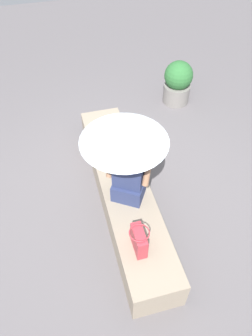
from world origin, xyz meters
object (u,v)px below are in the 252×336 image
(parasol, at_px, (124,133))
(handbag_black, at_px, (139,240))
(planter_near, at_px, (178,82))
(person_seated, at_px, (129,173))

(parasol, relative_size, handbag_black, 3.70)
(handbag_black, bearing_deg, planter_near, -28.27)
(person_seated, relative_size, parasol, 0.86)
(handbag_black, height_order, planter_near, planter_near)
(parasol, bearing_deg, person_seated, -143.99)
(planter_near, bearing_deg, handbag_black, 151.73)
(person_seated, bearing_deg, parasol, 36.01)
(person_seated, distance_m, handbag_black, 0.71)
(person_seated, xyz_separation_m, parasol, (0.05, 0.04, 0.53))
(person_seated, relative_size, handbag_black, 3.17)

